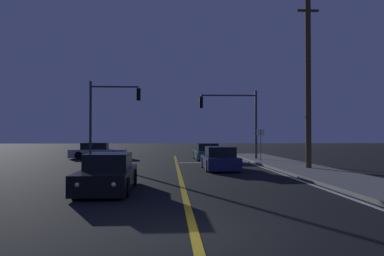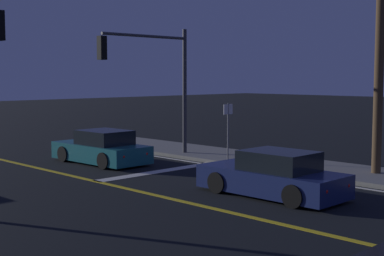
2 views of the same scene
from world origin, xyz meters
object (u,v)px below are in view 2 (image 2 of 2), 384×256
utility_pole_right (381,19)px  car_following_oncoming_teal (102,149)px  car_lead_oncoming_navy (273,176)px  traffic_signal_near_right (155,71)px  street_sign_corner (228,123)px

utility_pole_right → car_following_oncoming_teal: bearing=117.9°
car_lead_oncoming_navy → car_following_oncoming_teal: size_ratio=1.01×
car_following_oncoming_teal → traffic_signal_near_right: bearing=-23.8°
car_following_oncoming_teal → utility_pole_right: utility_pole_right is taller
traffic_signal_near_right → street_sign_corner: (1.39, -2.80, -2.09)m
traffic_signal_near_right → utility_pole_right: size_ratio=0.52×
car_following_oncoming_teal → car_lead_oncoming_navy: bearing=-92.3°
car_following_oncoming_teal → traffic_signal_near_right: (2.12, -0.86, 3.14)m
street_sign_corner → traffic_signal_near_right: bearing=116.4°
car_following_oncoming_teal → traffic_signal_near_right: 3.89m
traffic_signal_near_right → car_following_oncoming_teal: bearing=-22.1°
car_lead_oncoming_navy → utility_pole_right: bearing=-7.8°
car_following_oncoming_teal → street_sign_corner: bearing=-47.9°
utility_pole_right → street_sign_corner: 6.92m
utility_pole_right → street_sign_corner: size_ratio=4.33×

